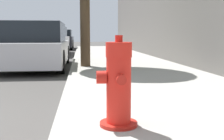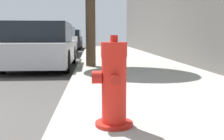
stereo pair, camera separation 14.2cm
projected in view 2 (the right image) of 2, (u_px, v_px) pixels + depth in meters
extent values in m
cube|color=#99968E|center=(216.00, 131.00, 2.72)|extent=(3.25, 40.00, 0.11)
cylinder|color=red|center=(114.00, 124.00, 2.71)|extent=(0.37, 0.37, 0.04)
cylinder|color=red|center=(114.00, 90.00, 2.67)|extent=(0.24, 0.24, 0.63)
cylinder|color=red|center=(114.00, 50.00, 2.62)|extent=(0.25, 0.25, 0.14)
cylinder|color=red|center=(114.00, 39.00, 2.61)|extent=(0.07, 0.07, 0.06)
cylinder|color=red|center=(115.00, 80.00, 2.50)|extent=(0.09, 0.08, 0.09)
cylinder|color=red|center=(113.00, 75.00, 2.81)|extent=(0.09, 0.08, 0.09)
cylinder|color=red|center=(97.00, 77.00, 2.64)|extent=(0.09, 0.12, 0.12)
cube|color=#B7B7BC|center=(42.00, 52.00, 8.48)|extent=(1.82, 4.24, 0.62)
cube|color=black|center=(40.00, 32.00, 8.24)|extent=(1.68, 2.33, 0.55)
cylinder|color=black|center=(24.00, 55.00, 9.74)|extent=(0.20, 0.61, 0.61)
cylinder|color=black|center=(73.00, 55.00, 9.86)|extent=(0.20, 0.61, 0.61)
cylinder|color=black|center=(0.00, 62.00, 7.14)|extent=(0.20, 0.61, 0.61)
cylinder|color=black|center=(66.00, 61.00, 7.26)|extent=(0.20, 0.61, 0.61)
cube|color=silver|center=(58.00, 44.00, 14.31)|extent=(1.76, 4.54, 0.75)
cube|color=black|center=(57.00, 32.00, 14.06)|extent=(1.62, 2.50, 0.48)
cylinder|color=black|center=(47.00, 47.00, 15.68)|extent=(0.20, 0.63, 0.63)
cylinder|color=black|center=(76.00, 47.00, 15.79)|extent=(0.20, 0.63, 0.63)
cylinder|color=black|center=(37.00, 50.00, 12.89)|extent=(0.20, 0.63, 0.63)
cylinder|color=black|center=(72.00, 50.00, 13.01)|extent=(0.20, 0.63, 0.63)
cube|color=black|center=(69.00, 42.00, 19.98)|extent=(1.79, 4.59, 0.71)
cube|color=black|center=(68.00, 33.00, 19.72)|extent=(1.65, 2.53, 0.46)
cylinder|color=black|center=(59.00, 44.00, 21.35)|extent=(0.20, 0.66, 0.66)
cylinder|color=black|center=(81.00, 44.00, 21.47)|extent=(0.20, 0.66, 0.66)
cylinder|color=black|center=(55.00, 45.00, 18.53)|extent=(0.20, 0.66, 0.66)
cylinder|color=black|center=(79.00, 45.00, 18.65)|extent=(0.20, 0.66, 0.66)
cylinder|color=brown|center=(91.00, 22.00, 7.82)|extent=(0.27, 0.27, 2.47)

